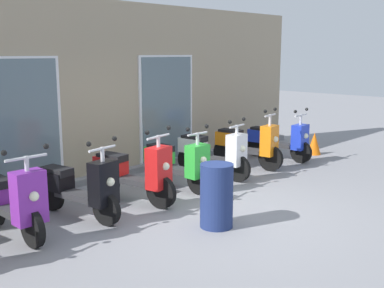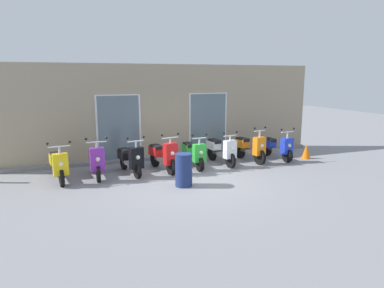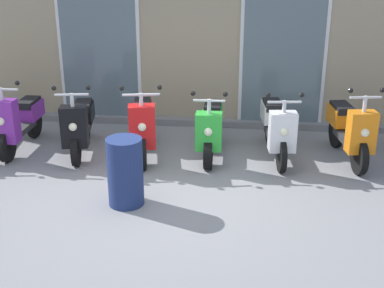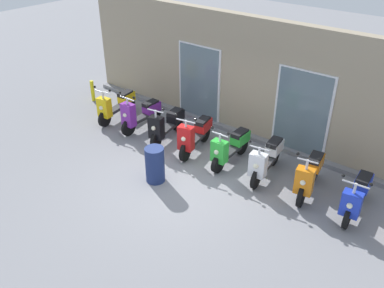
% 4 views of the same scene
% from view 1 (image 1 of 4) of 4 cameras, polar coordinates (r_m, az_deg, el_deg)
% --- Properties ---
extents(ground_plane, '(40.00, 40.00, 0.00)m').
position_cam_1_polar(ground_plane, '(7.19, 3.16, -8.24)').
color(ground_plane, gray).
extents(storefront_facade, '(11.64, 0.50, 3.30)m').
position_cam_1_polar(storefront_facade, '(9.09, -11.30, 5.91)').
color(storefront_facade, gray).
rests_on(storefront_facade, ground_plane).
extents(scooter_purple, '(0.60, 1.56, 1.26)m').
position_cam_1_polar(scooter_purple, '(6.57, -20.70, -6.31)').
color(scooter_purple, black).
rests_on(scooter_purple, ground_plane).
extents(scooter_black, '(0.64, 1.59, 1.22)m').
position_cam_1_polar(scooter_black, '(7.03, -13.41, -4.96)').
color(scooter_black, black).
rests_on(scooter_black, ground_plane).
extents(scooter_red, '(0.68, 1.63, 1.25)m').
position_cam_1_polar(scooter_red, '(7.58, -6.93, -3.38)').
color(scooter_red, black).
rests_on(scooter_red, ground_plane).
extents(scooter_green, '(0.53, 1.54, 1.16)m').
position_cam_1_polar(scooter_green, '(8.34, -1.81, -2.27)').
color(scooter_green, black).
rests_on(scooter_green, ground_plane).
extents(scooter_white, '(0.57, 1.64, 1.18)m').
position_cam_1_polar(scooter_white, '(9.06, 2.59, -0.93)').
color(scooter_white, black).
rests_on(scooter_white, ground_plane).
extents(scooter_orange, '(0.59, 1.58, 1.26)m').
position_cam_1_polar(scooter_orange, '(9.89, 6.77, -0.01)').
color(scooter_orange, black).
rests_on(scooter_orange, ground_plane).
extents(scooter_blue, '(0.59, 1.61, 1.18)m').
position_cam_1_polar(scooter_blue, '(10.74, 10.33, 0.53)').
color(scooter_blue, black).
rests_on(scooter_blue, ground_plane).
extents(traffic_cone, '(0.32, 0.32, 0.52)m').
position_cam_1_polar(traffic_cone, '(11.49, 14.43, 0.07)').
color(traffic_cone, orange).
rests_on(traffic_cone, ground_plane).
extents(trash_bin, '(0.45, 0.45, 0.88)m').
position_cam_1_polar(trash_bin, '(6.52, 2.96, -6.20)').
color(trash_bin, navy).
rests_on(trash_bin, ground_plane).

